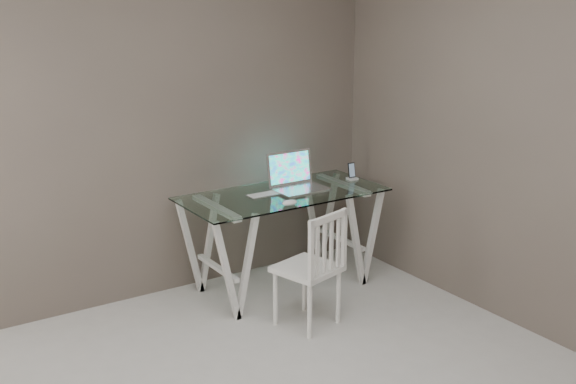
# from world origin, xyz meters

# --- Properties ---
(room) EXTENTS (4.50, 4.52, 2.71)m
(room) POSITION_xyz_m (-0.06, 0.02, 1.72)
(room) COLOR #BCBAB4
(room) RESTS_ON ground
(desk) EXTENTS (1.50, 0.70, 0.75)m
(desk) POSITION_xyz_m (1.01, 1.81, 0.38)
(desk) COLOR silver
(desk) RESTS_ON ground
(chair) EXTENTS (0.46, 0.46, 0.82)m
(chair) POSITION_xyz_m (0.84, 1.14, 0.45)
(chair) COLOR white
(chair) RESTS_ON ground
(laptop) EXTENTS (0.39, 0.31, 0.27)m
(laptop) POSITION_xyz_m (1.16, 1.85, 0.81)
(laptop) COLOR silver
(laptop) RESTS_ON desk
(keyboard) EXTENTS (0.27, 0.11, 0.01)m
(keyboard) POSITION_xyz_m (0.88, 1.84, 0.75)
(keyboard) COLOR silver
(keyboard) RESTS_ON desk
(mouse) EXTENTS (0.12, 0.07, 0.04)m
(mouse) POSITION_xyz_m (0.89, 1.53, 0.76)
(mouse) COLOR white
(mouse) RESTS_ON desk
(phone_dock) EXTENTS (0.07, 0.07, 0.13)m
(phone_dock) POSITION_xyz_m (1.68, 1.83, 0.78)
(phone_dock) COLOR white
(phone_dock) RESTS_ON desk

